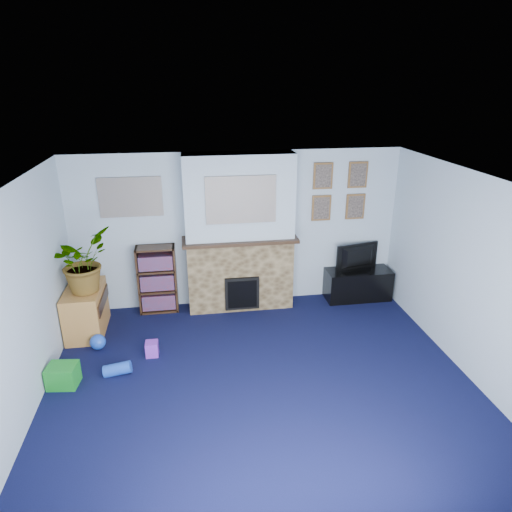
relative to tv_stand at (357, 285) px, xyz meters
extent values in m
cube|color=#0D1034|center=(-1.92, -2.03, -0.23)|extent=(5.00, 4.50, 0.01)
cube|color=white|center=(-1.92, -2.03, 2.17)|extent=(5.00, 4.50, 0.01)
cube|color=#ACBFD0|center=(-1.92, 0.22, 0.97)|extent=(5.00, 0.04, 2.40)
cube|color=#ACBFD0|center=(-1.92, -4.28, 0.97)|extent=(5.00, 0.04, 2.40)
cube|color=#ACBFD0|center=(-4.42, -2.03, 0.97)|extent=(0.04, 4.50, 2.40)
cube|color=#ACBFD0|center=(0.58, -2.03, 0.97)|extent=(0.04, 4.50, 2.40)
cube|color=brown|center=(-1.92, 0.02, 0.33)|extent=(1.60, 0.40, 1.10)
cube|color=brown|center=(-1.92, 0.02, 1.52)|extent=(1.60, 0.40, 1.30)
cube|color=brown|center=(-1.92, -0.01, 0.90)|extent=(1.72, 0.50, 0.05)
cube|color=brown|center=(-1.92, -0.19, 0.10)|extent=(0.52, 0.08, 0.52)
cube|color=brown|center=(-1.92, -0.23, 0.10)|extent=(0.44, 0.02, 0.44)
cube|color=gray|center=(-1.92, -0.19, 1.55)|extent=(1.00, 0.03, 0.68)
cube|color=gray|center=(-3.47, 0.21, 1.55)|extent=(0.90, 0.03, 0.58)
cube|color=brown|center=(-0.62, 0.20, 1.77)|extent=(0.30, 0.03, 0.40)
cube|color=brown|center=(-0.07, 0.20, 1.77)|extent=(0.30, 0.03, 0.40)
cube|color=brown|center=(-0.62, 0.20, 1.27)|extent=(0.30, 0.03, 0.40)
cube|color=brown|center=(-0.07, 0.20, 1.27)|extent=(0.30, 0.03, 0.40)
cube|color=black|center=(0.00, 0.00, 0.00)|extent=(1.04, 0.44, 0.49)
imported|color=black|center=(0.00, 0.02, 0.48)|extent=(0.74, 0.25, 0.42)
cube|color=#311F11|center=(-3.18, 0.20, 0.30)|extent=(0.58, 0.02, 1.05)
cube|color=#311F11|center=(-3.46, 0.07, 0.30)|extent=(0.03, 0.28, 1.05)
cube|color=#311F11|center=(-2.91, 0.07, 0.30)|extent=(0.03, 0.28, 1.05)
cube|color=#311F11|center=(-3.18, 0.07, -0.21)|extent=(0.56, 0.28, 0.03)
cube|color=#311F11|center=(-3.18, 0.07, 0.12)|extent=(0.56, 0.28, 0.03)
cube|color=#311F11|center=(-3.18, 0.07, 0.46)|extent=(0.56, 0.28, 0.03)
cube|color=#311F11|center=(-3.18, 0.07, 0.81)|extent=(0.56, 0.28, 0.03)
cube|color=#311F11|center=(-3.18, 0.06, -0.05)|extent=(0.50, 0.22, 0.24)
cube|color=#311F11|center=(-3.18, 0.06, 0.28)|extent=(0.50, 0.22, 0.24)
cube|color=#311F11|center=(-3.18, 0.06, 0.59)|extent=(0.50, 0.22, 0.22)
cube|color=#B97D3B|center=(-4.16, -0.42, 0.12)|extent=(0.48, 0.86, 0.67)
imported|color=#26661E|center=(-4.11, -0.47, 0.87)|extent=(0.88, 0.94, 0.84)
cube|color=gold|center=(-1.98, -0.03, 1.00)|extent=(0.10, 0.06, 0.14)
cylinder|color=#B2BFC6|center=(-1.68, -0.03, 1.01)|extent=(0.05, 0.05, 0.16)
sphere|color=gray|center=(-2.40, -0.03, 0.99)|extent=(0.12, 0.12, 0.12)
cylinder|color=purple|center=(-1.21, -0.03, 0.99)|extent=(0.06, 0.06, 0.12)
cube|color=#198C26|center=(-4.22, -1.66, -0.08)|extent=(0.36, 0.31, 0.27)
sphere|color=blue|center=(-3.95, -0.92, -0.14)|extent=(0.21, 0.21, 0.21)
cube|color=purple|center=(-3.23, -1.19, -0.12)|extent=(0.16, 0.16, 0.20)
cylinder|color=blue|center=(-3.62, -1.54, -0.15)|extent=(0.34, 0.15, 0.20)
camera|label=1|loc=(-2.67, -6.41, 3.15)|focal=32.00mm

